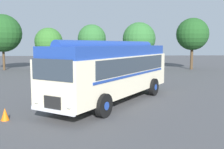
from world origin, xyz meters
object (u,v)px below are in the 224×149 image
(car_near_left, at_px, (97,67))
(traffic_cone, at_px, (5,114))
(car_mid_left, at_px, (124,67))
(vintage_bus, at_px, (114,69))

(car_near_left, bearing_deg, traffic_cone, -104.34)
(car_near_left, relative_size, car_mid_left, 0.98)
(traffic_cone, bearing_deg, car_mid_left, 67.04)
(car_near_left, xyz_separation_m, traffic_cone, (-4.14, -16.19, -0.57))
(car_mid_left, distance_m, traffic_cone, 18.17)
(car_mid_left, bearing_deg, car_near_left, -169.83)
(vintage_bus, relative_size, car_mid_left, 2.24)
(car_near_left, xyz_separation_m, car_mid_left, (2.94, 0.53, 0.00))
(car_mid_left, height_order, traffic_cone, car_mid_left)
(car_near_left, bearing_deg, car_mid_left, 10.17)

